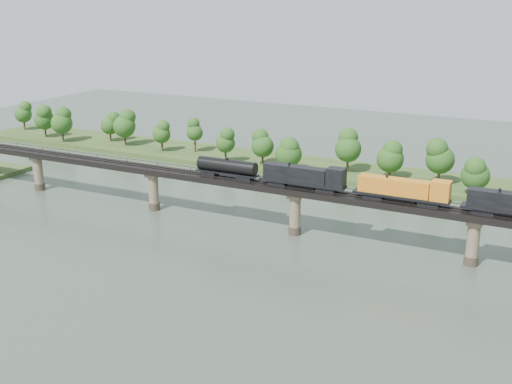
% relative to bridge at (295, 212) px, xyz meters
% --- Properties ---
extents(ground, '(400.00, 400.00, 0.00)m').
position_rel_bridge_xyz_m(ground, '(0.00, -30.00, -5.46)').
color(ground, '#334133').
rests_on(ground, ground).
extents(far_bank, '(300.00, 24.00, 1.60)m').
position_rel_bridge_xyz_m(far_bank, '(0.00, 55.00, -4.66)').
color(far_bank, '#2F471C').
rests_on(far_bank, ground).
extents(bridge, '(236.00, 30.00, 11.50)m').
position_rel_bridge_xyz_m(bridge, '(0.00, 0.00, 0.00)').
color(bridge, '#473A2D').
rests_on(bridge, ground).
extents(bridge_superstructure, '(220.00, 4.90, 0.75)m').
position_rel_bridge_xyz_m(bridge_superstructure, '(0.00, 0.00, 6.33)').
color(bridge_superstructure, black).
rests_on(bridge_superstructure, bridge).
extents(far_treeline, '(289.06, 17.54, 13.60)m').
position_rel_bridge_xyz_m(far_treeline, '(-8.21, 50.52, 3.37)').
color(far_treeline, '#382619').
rests_on(far_treeline, far_bank).
extents(freight_train, '(83.81, 3.27, 5.77)m').
position_rel_bridge_xyz_m(freight_train, '(17.02, -0.00, 8.80)').
color(freight_train, black).
rests_on(freight_train, bridge).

